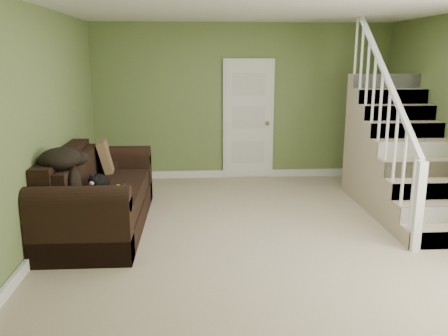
{
  "coord_description": "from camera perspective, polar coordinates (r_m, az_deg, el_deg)",
  "views": [
    {
      "loc": [
        -0.8,
        -5.28,
        2.06
      ],
      "look_at": [
        -0.47,
        0.11,
        0.78
      ],
      "focal_mm": 38.0,
      "sensor_mm": 36.0,
      "label": 1
    }
  ],
  "objects": [
    {
      "name": "wall_back",
      "position": [
        8.1,
        2.22,
        7.93
      ],
      "size": [
        5.0,
        0.04,
        2.6
      ],
      "primitive_type": "cube",
      "color": "olive",
      "rests_on": "floor"
    },
    {
      "name": "throw_blanket",
      "position": [
        5.4,
        -19.15,
        1.07
      ],
      "size": [
        0.5,
        0.62,
        0.23
      ],
      "primitive_type": "ellipsoid",
      "rotation": [
        0.0,
        0.0,
        -0.15
      ],
      "color": "black",
      "rests_on": "sofa"
    },
    {
      "name": "baseboard_back",
      "position": [
        8.28,
        2.17,
        -0.66
      ],
      "size": [
        5.0,
        0.04,
        0.12
      ],
      "primitive_type": "cube",
      "color": "white",
      "rests_on": "floor"
    },
    {
      "name": "banana",
      "position": [
        5.75,
        -12.53,
        -2.29
      ],
      "size": [
        0.12,
        0.22,
        0.06
      ],
      "primitive_type": "ellipsoid",
      "rotation": [
        0.0,
        0.0,
        0.33
      ],
      "color": "gold",
      "rests_on": "sofa"
    },
    {
      "name": "sofa",
      "position": [
        6.0,
        -15.13,
        -3.59
      ],
      "size": [
        1.04,
        2.4,
        0.95
      ],
      "color": "black",
      "rests_on": "floor"
    },
    {
      "name": "side_table",
      "position": [
        7.09,
        -14.74,
        -1.37
      ],
      "size": [
        0.62,
        0.62,
        0.84
      ],
      "rotation": [
        0.0,
        0.0,
        0.25
      ],
      "color": "black",
      "rests_on": "floor"
    },
    {
      "name": "staircase",
      "position": [
        6.98,
        20.19,
        0.78
      ],
      "size": [
        1.0,
        2.51,
        2.82
      ],
      "color": "tan",
      "rests_on": "floor"
    },
    {
      "name": "ceiling",
      "position": [
        5.36,
        5.4,
        19.05
      ],
      "size": [
        5.0,
        5.5,
        0.01
      ],
      "primitive_type": "cube",
      "color": "white",
      "rests_on": "wall_back"
    },
    {
      "name": "wall_front",
      "position": [
        2.75,
        13.53,
        -3.05
      ],
      "size": [
        5.0,
        0.04,
        2.6
      ],
      "primitive_type": "cube",
      "color": "olive",
      "rests_on": "floor"
    },
    {
      "name": "floor",
      "position": [
        5.72,
        4.83,
        -7.83
      ],
      "size": [
        5.0,
        5.5,
        0.01
      ],
      "primitive_type": "cube",
      "color": "tan",
      "rests_on": "ground"
    },
    {
      "name": "baseboard_left",
      "position": [
        5.88,
        -19.92,
        -7.38
      ],
      "size": [
        0.04,
        5.5,
        0.12
      ],
      "primitive_type": "cube",
      "color": "white",
      "rests_on": "floor"
    },
    {
      "name": "throw_pillow",
      "position": [
        6.68,
        -14.06,
        1.37
      ],
      "size": [
        0.26,
        0.46,
        0.45
      ],
      "primitive_type": "cube",
      "rotation": [
        0.0,
        -0.24,
        0.11
      ],
      "color": "#4F301F",
      "rests_on": "sofa"
    },
    {
      "name": "door",
      "position": [
        8.1,
        2.95,
        5.83
      ],
      "size": [
        0.86,
        0.12,
        2.02
      ],
      "color": "white",
      "rests_on": "floor"
    },
    {
      "name": "wall_left",
      "position": [
        5.59,
        -21.21,
        4.62
      ],
      "size": [
        0.04,
        5.5,
        2.6
      ],
      "primitive_type": "cube",
      "color": "olive",
      "rests_on": "floor"
    },
    {
      "name": "cat",
      "position": [
        5.83,
        -14.92,
        -1.63
      ],
      "size": [
        0.22,
        0.47,
        0.23
      ],
      "rotation": [
        0.0,
        0.0,
        -0.16
      ],
      "color": "black",
      "rests_on": "sofa"
    }
  ]
}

